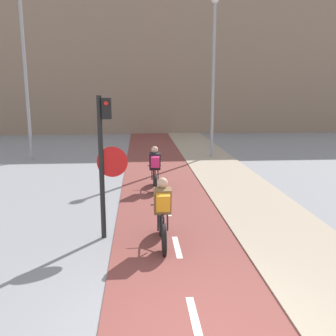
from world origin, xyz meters
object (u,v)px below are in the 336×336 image
(street_lamp_far, at_px, (24,61))
(traffic_light_pole, at_px, (105,152))
(cyclist_far, at_px, (155,169))
(cyclist_near, at_px, (163,214))
(street_lamp_sidewalk, at_px, (214,62))

(street_lamp_far, bearing_deg, traffic_light_pole, -66.15)
(cyclist_far, bearing_deg, traffic_light_pole, -107.33)
(traffic_light_pole, xyz_separation_m, street_lamp_far, (-4.33, 9.80, 2.56))
(cyclist_near, bearing_deg, traffic_light_pole, 155.31)
(street_lamp_sidewalk, bearing_deg, street_lamp_far, -179.92)
(street_lamp_far, bearing_deg, cyclist_far, -46.32)
(street_lamp_sidewalk, bearing_deg, cyclist_near, -106.37)
(street_lamp_far, distance_m, cyclist_near, 12.35)
(street_lamp_far, relative_size, cyclist_far, 4.63)
(traffic_light_pole, bearing_deg, cyclist_far, 72.67)
(traffic_light_pole, height_order, street_lamp_sidewalk, street_lamp_sidewalk)
(street_lamp_far, relative_size, street_lamp_sidewalk, 1.01)
(street_lamp_far, xyz_separation_m, street_lamp_sidewalk, (8.59, 0.01, -0.03))
(street_lamp_far, height_order, cyclist_far, street_lamp_far)
(traffic_light_pole, distance_m, street_lamp_sidewalk, 10.99)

